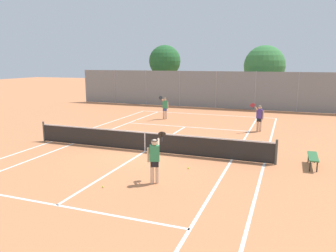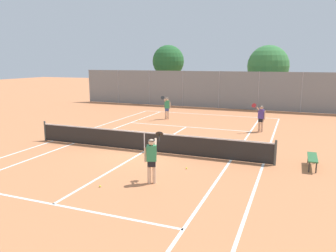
{
  "view_description": "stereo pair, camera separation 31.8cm",
  "coord_description": "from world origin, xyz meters",
  "px_view_note": "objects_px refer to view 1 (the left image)",
  "views": [
    {
      "loc": [
        6.28,
        -13.81,
        4.21
      ],
      "look_at": [
        0.62,
        1.5,
        1.0
      ],
      "focal_mm": 35.0,
      "sensor_mm": 36.0,
      "label": 1
    },
    {
      "loc": [
        6.58,
        -13.69,
        4.21
      ],
      "look_at": [
        0.62,
        1.5,
        1.0
      ],
      "focal_mm": 35.0,
      "sensor_mm": 36.0,
      "label": 2
    }
  ],
  "objects_px": {
    "loose_tennis_ball_1": "(103,187)",
    "loose_tennis_ball_0": "(188,168)",
    "courtside_bench": "(313,157)",
    "tree_behind_left": "(165,62)",
    "tennis_net": "(145,141)",
    "player_far_left": "(165,107)",
    "player_far_right": "(259,117)",
    "player_near_side": "(155,158)",
    "loose_tennis_ball_3": "(79,136)",
    "loose_tennis_ball_4": "(137,120)",
    "tree_behind_right": "(265,67)"
  },
  "relations": [
    {
      "from": "loose_tennis_ball_4",
      "to": "tree_behind_right",
      "type": "relative_size",
      "value": 0.01
    },
    {
      "from": "loose_tennis_ball_1",
      "to": "player_near_side",
      "type": "bearing_deg",
      "value": 33.71
    },
    {
      "from": "loose_tennis_ball_0",
      "to": "loose_tennis_ball_3",
      "type": "height_order",
      "value": "same"
    },
    {
      "from": "tennis_net",
      "to": "player_far_right",
      "type": "xyz_separation_m",
      "value": [
        4.68,
        6.57,
        0.42
      ]
    },
    {
      "from": "tree_behind_right",
      "to": "loose_tennis_ball_4",
      "type": "bearing_deg",
      "value": -124.44
    },
    {
      "from": "player_far_right",
      "to": "loose_tennis_ball_3",
      "type": "height_order",
      "value": "player_far_right"
    },
    {
      "from": "tennis_net",
      "to": "player_near_side",
      "type": "height_order",
      "value": "player_near_side"
    },
    {
      "from": "player_near_side",
      "to": "tree_behind_right",
      "type": "distance_m",
      "value": 22.96
    },
    {
      "from": "loose_tennis_ball_1",
      "to": "courtside_bench",
      "type": "bearing_deg",
      "value": 35.8
    },
    {
      "from": "tennis_net",
      "to": "loose_tennis_ball_0",
      "type": "height_order",
      "value": "tennis_net"
    },
    {
      "from": "player_far_left",
      "to": "courtside_bench",
      "type": "bearing_deg",
      "value": -41.23
    },
    {
      "from": "player_far_right",
      "to": "loose_tennis_ball_3",
      "type": "xyz_separation_m",
      "value": [
        -9.56,
        -4.99,
        -0.89
      ]
    },
    {
      "from": "player_far_right",
      "to": "player_far_left",
      "type": "bearing_deg",
      "value": 163.22
    },
    {
      "from": "loose_tennis_ball_1",
      "to": "loose_tennis_ball_0",
      "type": "bearing_deg",
      "value": 53.59
    },
    {
      "from": "loose_tennis_ball_4",
      "to": "courtside_bench",
      "type": "relative_size",
      "value": 0.04
    },
    {
      "from": "player_far_right",
      "to": "loose_tennis_ball_0",
      "type": "height_order",
      "value": "player_far_right"
    },
    {
      "from": "loose_tennis_ball_3",
      "to": "tree_behind_right",
      "type": "height_order",
      "value": "tree_behind_right"
    },
    {
      "from": "player_near_side",
      "to": "loose_tennis_ball_1",
      "type": "bearing_deg",
      "value": -146.29
    },
    {
      "from": "loose_tennis_ball_3",
      "to": "courtside_bench",
      "type": "relative_size",
      "value": 0.04
    },
    {
      "from": "courtside_bench",
      "to": "player_far_right",
      "type": "bearing_deg",
      "value": 112.88
    },
    {
      "from": "tennis_net",
      "to": "loose_tennis_ball_3",
      "type": "distance_m",
      "value": 5.14
    },
    {
      "from": "player_far_right",
      "to": "tree_behind_right",
      "type": "xyz_separation_m",
      "value": [
        -0.67,
        12.43,
        2.77
      ]
    },
    {
      "from": "player_far_right",
      "to": "courtside_bench",
      "type": "xyz_separation_m",
      "value": [
        2.68,
        -6.36,
        -0.52
      ]
    },
    {
      "from": "player_far_right",
      "to": "tree_behind_right",
      "type": "relative_size",
      "value": 0.31
    },
    {
      "from": "loose_tennis_ball_1",
      "to": "courtside_bench",
      "type": "distance_m",
      "value": 8.41
    },
    {
      "from": "loose_tennis_ball_1",
      "to": "tree_behind_left",
      "type": "height_order",
      "value": "tree_behind_left"
    },
    {
      "from": "player_near_side",
      "to": "tree_behind_left",
      "type": "relative_size",
      "value": 0.3
    },
    {
      "from": "loose_tennis_ball_1",
      "to": "loose_tennis_ball_3",
      "type": "relative_size",
      "value": 1.0
    },
    {
      "from": "tree_behind_right",
      "to": "tennis_net",
      "type": "bearing_deg",
      "value": -101.93
    },
    {
      "from": "loose_tennis_ball_3",
      "to": "tree_behind_left",
      "type": "xyz_separation_m",
      "value": [
        -1.44,
        17.67,
        4.15
      ]
    },
    {
      "from": "loose_tennis_ball_1",
      "to": "tree_behind_right",
      "type": "distance_m",
      "value": 24.24
    },
    {
      "from": "player_near_side",
      "to": "player_far_right",
      "type": "distance_m",
      "value": 10.61
    },
    {
      "from": "loose_tennis_ball_0",
      "to": "loose_tennis_ball_3",
      "type": "xyz_separation_m",
      "value": [
        -7.57,
        3.37,
        0.0
      ]
    },
    {
      "from": "player_far_right",
      "to": "loose_tennis_ball_1",
      "type": "bearing_deg",
      "value": -110.13
    },
    {
      "from": "loose_tennis_ball_0",
      "to": "loose_tennis_ball_1",
      "type": "relative_size",
      "value": 1.0
    },
    {
      "from": "loose_tennis_ball_1",
      "to": "tree_behind_left",
      "type": "distance_m",
      "value": 25.26
    },
    {
      "from": "tree_behind_left",
      "to": "tree_behind_right",
      "type": "relative_size",
      "value": 1.03
    },
    {
      "from": "loose_tennis_ball_4",
      "to": "courtside_bench",
      "type": "height_order",
      "value": "courtside_bench"
    },
    {
      "from": "player_far_left",
      "to": "tree_behind_left",
      "type": "bearing_deg",
      "value": 110.85
    },
    {
      "from": "courtside_bench",
      "to": "tree_behind_left",
      "type": "distance_m",
      "value": 23.75
    },
    {
      "from": "player_far_left",
      "to": "player_far_right",
      "type": "distance_m",
      "value": 7.28
    },
    {
      "from": "loose_tennis_ball_1",
      "to": "tree_behind_right",
      "type": "relative_size",
      "value": 0.01
    },
    {
      "from": "loose_tennis_ball_4",
      "to": "tree_behind_left",
      "type": "height_order",
      "value": "tree_behind_left"
    },
    {
      "from": "player_near_side",
      "to": "courtside_bench",
      "type": "bearing_deg",
      "value": 36.37
    },
    {
      "from": "loose_tennis_ball_1",
      "to": "courtside_bench",
      "type": "height_order",
      "value": "courtside_bench"
    },
    {
      "from": "tennis_net",
      "to": "loose_tennis_ball_1",
      "type": "xyz_separation_m",
      "value": [
        0.55,
        -4.71,
        -0.48
      ]
    },
    {
      "from": "tree_behind_right",
      "to": "player_far_left",
      "type": "bearing_deg",
      "value": -121.38
    },
    {
      "from": "courtside_bench",
      "to": "loose_tennis_ball_1",
      "type": "bearing_deg",
      "value": -144.2
    },
    {
      "from": "tennis_net",
      "to": "loose_tennis_ball_4",
      "type": "height_order",
      "value": "tennis_net"
    },
    {
      "from": "player_far_left",
      "to": "tree_behind_right",
      "type": "height_order",
      "value": "tree_behind_right"
    }
  ]
}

